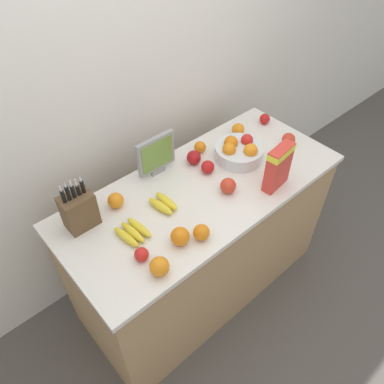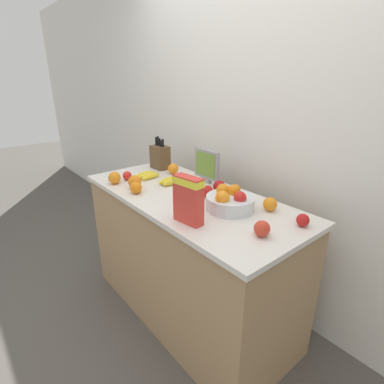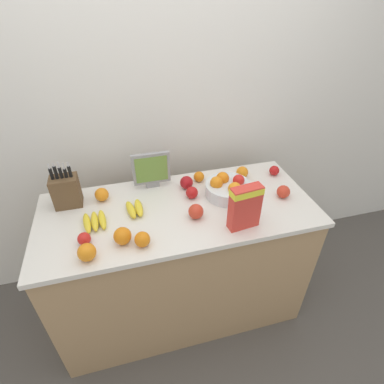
{
  "view_description": "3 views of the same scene",
  "coord_description": "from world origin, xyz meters",
  "px_view_note": "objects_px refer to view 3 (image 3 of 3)",
  "views": [
    {
      "loc": [
        -0.98,
        -1.03,
        2.28
      ],
      "look_at": [
        -0.1,
        -0.02,
        0.96
      ],
      "focal_mm": 35.0,
      "sensor_mm": 36.0,
      "label": 1
    },
    {
      "loc": [
        1.38,
        -1.11,
        1.63
      ],
      "look_at": [
        0.08,
        -0.04,
        0.97
      ],
      "focal_mm": 28.0,
      "sensor_mm": 36.0,
      "label": 2
    },
    {
      "loc": [
        -0.27,
        -1.31,
        2.0
      ],
      "look_at": [
        0.07,
        -0.03,
        1.04
      ],
      "focal_mm": 28.0,
      "sensor_mm": 36.0,
      "label": 3
    }
  ],
  "objects_px": {
    "apple_front": "(274,171)",
    "orange_mid_left": "(199,177)",
    "banana_bunch_right": "(95,221)",
    "orange_back_center": "(87,252)",
    "banana_bunch_left": "(135,209)",
    "apple_near_bananas": "(186,183)",
    "knife_block": "(66,191)",
    "cereal_box": "(245,205)",
    "apple_by_knife_block": "(283,192)",
    "orange_front_right": "(123,236)",
    "orange_front_center": "(102,195)",
    "apple_rightmost": "(84,239)",
    "orange_by_cereal": "(142,239)",
    "apple_middle": "(192,193)",
    "orange_mid_right": "(242,172)",
    "apple_rear": "(196,211)",
    "fruit_bowl": "(228,188)",
    "small_monitor": "(151,169)"
  },
  "relations": [
    {
      "from": "apple_front",
      "to": "orange_mid_left",
      "type": "bearing_deg",
      "value": 173.83
    },
    {
      "from": "banana_bunch_right",
      "to": "orange_back_center",
      "type": "height_order",
      "value": "orange_back_center"
    },
    {
      "from": "banana_bunch_left",
      "to": "apple_near_bananas",
      "type": "bearing_deg",
      "value": 24.44
    },
    {
      "from": "knife_block",
      "to": "banana_bunch_left",
      "type": "bearing_deg",
      "value": -24.73
    },
    {
      "from": "cereal_box",
      "to": "apple_near_bananas",
      "type": "height_order",
      "value": "cereal_box"
    },
    {
      "from": "banana_bunch_right",
      "to": "apple_by_knife_block",
      "type": "relative_size",
      "value": 2.27
    },
    {
      "from": "cereal_box",
      "to": "orange_front_right",
      "type": "relative_size",
      "value": 2.81
    },
    {
      "from": "apple_by_knife_block",
      "to": "orange_mid_left",
      "type": "xyz_separation_m",
      "value": [
        -0.44,
        0.29,
        -0.0
      ]
    },
    {
      "from": "apple_front",
      "to": "orange_front_right",
      "type": "height_order",
      "value": "orange_front_right"
    },
    {
      "from": "orange_front_center",
      "to": "apple_rightmost",
      "type": "bearing_deg",
      "value": -105.0
    },
    {
      "from": "orange_front_right",
      "to": "orange_by_cereal",
      "type": "xyz_separation_m",
      "value": [
        0.09,
        -0.04,
        -0.01
      ]
    },
    {
      "from": "banana_bunch_right",
      "to": "apple_front",
      "type": "bearing_deg",
      "value": 9.79
    },
    {
      "from": "apple_rightmost",
      "to": "apple_middle",
      "type": "xyz_separation_m",
      "value": [
        0.61,
        0.23,
        0.0
      ]
    },
    {
      "from": "orange_mid_right",
      "to": "cereal_box",
      "type": "bearing_deg",
      "value": -112.14
    },
    {
      "from": "banana_bunch_left",
      "to": "apple_rear",
      "type": "relative_size",
      "value": 2.01
    },
    {
      "from": "fruit_bowl",
      "to": "orange_back_center",
      "type": "bearing_deg",
      "value": -158.93
    },
    {
      "from": "banana_bunch_right",
      "to": "apple_middle",
      "type": "distance_m",
      "value": 0.57
    },
    {
      "from": "apple_near_bananas",
      "to": "knife_block",
      "type": "bearing_deg",
      "value": 178.97
    },
    {
      "from": "apple_rear",
      "to": "orange_front_center",
      "type": "bearing_deg",
      "value": 149.09
    },
    {
      "from": "knife_block",
      "to": "apple_middle",
      "type": "bearing_deg",
      "value": -9.65
    },
    {
      "from": "apple_front",
      "to": "orange_back_center",
      "type": "xyz_separation_m",
      "value": [
        -1.19,
        -0.44,
        0.01
      ]
    },
    {
      "from": "small_monitor",
      "to": "banana_bunch_left",
      "type": "bearing_deg",
      "value": -121.1
    },
    {
      "from": "knife_block",
      "to": "small_monitor",
      "type": "height_order",
      "value": "knife_block"
    },
    {
      "from": "apple_by_knife_block",
      "to": "apple_rear",
      "type": "height_order",
      "value": "apple_rear"
    },
    {
      "from": "cereal_box",
      "to": "apple_front",
      "type": "relative_size",
      "value": 3.79
    },
    {
      "from": "apple_rear",
      "to": "banana_bunch_left",
      "type": "bearing_deg",
      "value": 156.9
    },
    {
      "from": "cereal_box",
      "to": "banana_bunch_left",
      "type": "height_order",
      "value": "cereal_box"
    },
    {
      "from": "apple_rightmost",
      "to": "orange_mid_right",
      "type": "height_order",
      "value": "orange_mid_right"
    },
    {
      "from": "banana_bunch_left",
      "to": "banana_bunch_right",
      "type": "bearing_deg",
      "value": -167.64
    },
    {
      "from": "fruit_bowl",
      "to": "apple_rear",
      "type": "xyz_separation_m",
      "value": [
        -0.24,
        -0.16,
        -0.01
      ]
    },
    {
      "from": "knife_block",
      "to": "orange_by_cereal",
      "type": "distance_m",
      "value": 0.57
    },
    {
      "from": "apple_middle",
      "to": "cereal_box",
      "type": "bearing_deg",
      "value": -57.83
    },
    {
      "from": "apple_middle",
      "to": "apple_rear",
      "type": "distance_m",
      "value": 0.18
    },
    {
      "from": "fruit_bowl",
      "to": "orange_by_cereal",
      "type": "distance_m",
      "value": 0.62
    },
    {
      "from": "small_monitor",
      "to": "apple_by_knife_block",
      "type": "xyz_separation_m",
      "value": [
        0.74,
        -0.31,
        -0.09
      ]
    },
    {
      "from": "fruit_bowl",
      "to": "apple_by_knife_block",
      "type": "xyz_separation_m",
      "value": [
        0.31,
        -0.11,
        -0.01
      ]
    },
    {
      "from": "fruit_bowl",
      "to": "apple_by_knife_block",
      "type": "height_order",
      "value": "fruit_bowl"
    },
    {
      "from": "small_monitor",
      "to": "orange_back_center",
      "type": "distance_m",
      "value": 0.65
    },
    {
      "from": "apple_near_bananas",
      "to": "apple_by_knife_block",
      "type": "relative_size",
      "value": 1.04
    },
    {
      "from": "apple_middle",
      "to": "apple_near_bananas",
      "type": "distance_m",
      "value": 0.11
    },
    {
      "from": "fruit_bowl",
      "to": "orange_front_right",
      "type": "bearing_deg",
      "value": -158.96
    },
    {
      "from": "apple_near_bananas",
      "to": "small_monitor",
      "type": "bearing_deg",
      "value": 160.64
    },
    {
      "from": "knife_block",
      "to": "apple_rightmost",
      "type": "distance_m",
      "value": 0.37
    },
    {
      "from": "apple_front",
      "to": "orange_mid_right",
      "type": "height_order",
      "value": "orange_mid_right"
    },
    {
      "from": "orange_mid_left",
      "to": "apple_near_bananas",
      "type": "bearing_deg",
      "value": -151.04
    },
    {
      "from": "cereal_box",
      "to": "banana_bunch_right",
      "type": "xyz_separation_m",
      "value": [
        -0.76,
        0.22,
        -0.12
      ]
    },
    {
      "from": "apple_front",
      "to": "apple_rear",
      "type": "bearing_deg",
      "value": -155.17
    },
    {
      "from": "knife_block",
      "to": "apple_by_knife_block",
      "type": "distance_m",
      "value": 1.26
    },
    {
      "from": "orange_front_center",
      "to": "fruit_bowl",
      "type": "bearing_deg",
      "value": -10.75
    },
    {
      "from": "fruit_bowl",
      "to": "orange_mid_left",
      "type": "height_order",
      "value": "fruit_bowl"
    }
  ]
}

